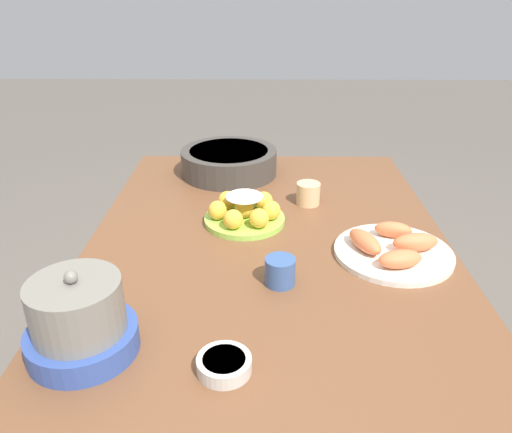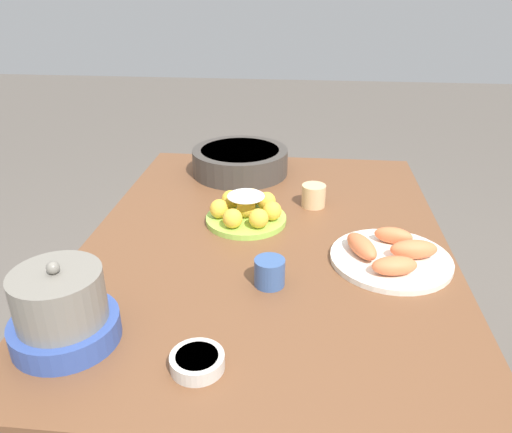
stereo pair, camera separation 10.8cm
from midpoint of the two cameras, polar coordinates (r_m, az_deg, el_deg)
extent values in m
plane|color=#5B544C|center=(1.79, 2.87, -23.45)|extent=(12.00, 12.00, 0.00)
cylinder|color=brown|center=(2.07, 15.87, -4.26)|extent=(0.06, 0.06, 0.70)
cylinder|color=brown|center=(2.08, -7.66, -3.19)|extent=(0.06, 0.06, 0.70)
cube|color=brown|center=(1.33, 3.55, -3.10)|extent=(1.30, 0.94, 0.03)
cylinder|color=#99CC4C|center=(1.40, 1.08, -0.35)|extent=(0.23, 0.23, 0.02)
sphere|color=yellow|center=(1.45, 1.60, 2.16)|extent=(0.05, 0.05, 0.05)
sphere|color=yellow|center=(1.44, -0.76, 1.94)|extent=(0.05, 0.05, 0.05)
sphere|color=yellow|center=(1.38, -1.98, 0.84)|extent=(0.05, 0.05, 0.05)
sphere|color=yellow|center=(1.33, -0.36, -0.27)|extent=(0.05, 0.05, 0.05)
sphere|color=yellow|center=(1.33, 2.65, -0.27)|extent=(0.05, 0.05, 0.05)
sphere|color=yellow|center=(1.37, 4.10, 0.60)|extent=(0.05, 0.05, 0.05)
sphere|color=yellow|center=(1.43, 3.38, 1.73)|extent=(0.05, 0.05, 0.05)
ellipsoid|color=white|center=(1.37, 1.10, 2.30)|extent=(0.10, 0.10, 0.02)
sphere|color=yellow|center=(1.38, 1.09, 0.94)|extent=(0.05, 0.05, 0.05)
cylinder|color=#3D3833|center=(1.74, -0.03, 6.30)|extent=(0.33, 0.33, 0.09)
cylinder|color=brown|center=(1.72, -0.03, 7.47)|extent=(0.27, 0.27, 0.01)
cylinder|color=beige|center=(0.92, -3.24, -16.34)|extent=(0.10, 0.10, 0.03)
cylinder|color=#9E4C1E|center=(0.91, -3.26, -15.84)|extent=(0.08, 0.08, 0.01)
cylinder|color=silver|center=(1.27, 17.53, -4.72)|extent=(0.29, 0.29, 0.01)
ellipsoid|color=#E57042|center=(1.32, 17.73, -2.13)|extent=(0.06, 0.10, 0.04)
ellipsoid|color=#E57042|center=(1.25, 14.44, -3.35)|extent=(0.13, 0.09, 0.04)
ellipsoid|color=#E57042|center=(1.19, 18.10, -5.43)|extent=(0.07, 0.11, 0.04)
ellipsoid|color=#E57042|center=(1.27, 19.95, -3.60)|extent=(0.06, 0.12, 0.05)
cylinder|color=#DBB27F|center=(1.50, 8.66, 2.34)|extent=(0.07, 0.07, 0.07)
cylinder|color=#38568E|center=(1.12, 4.36, -6.43)|extent=(0.07, 0.07, 0.06)
cylinder|color=#334C99|center=(1.01, -18.02, -12.22)|extent=(0.20, 0.20, 0.05)
cylinder|color=slate|center=(0.97, -18.63, -8.75)|extent=(0.17, 0.17, 0.10)
sphere|color=slate|center=(0.94, -19.17, -5.61)|extent=(0.02, 0.02, 0.02)
camera|label=1|loc=(0.05, -87.69, 1.13)|focal=35.00mm
camera|label=2|loc=(0.05, 92.31, -1.13)|focal=35.00mm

